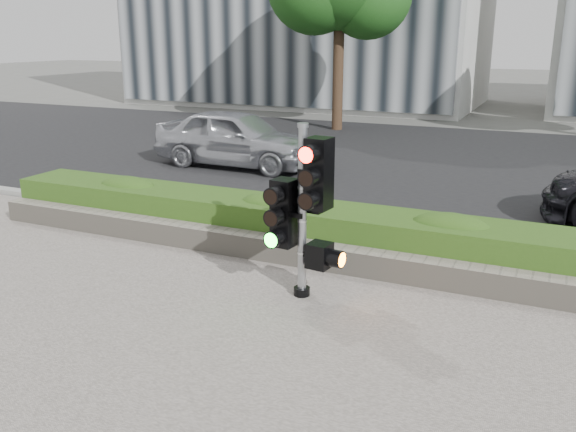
% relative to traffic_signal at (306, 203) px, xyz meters
% --- Properties ---
extents(ground, '(120.00, 120.00, 0.00)m').
position_rel_traffic_signal_xyz_m(ground, '(-0.02, -0.92, -1.23)').
color(ground, '#51514C').
rests_on(ground, ground).
extents(road, '(60.00, 13.00, 0.02)m').
position_rel_traffic_signal_xyz_m(road, '(-0.02, 9.08, -1.22)').
color(road, black).
rests_on(road, ground).
extents(curb, '(60.00, 0.25, 0.12)m').
position_rel_traffic_signal_xyz_m(curb, '(-0.02, 2.23, -1.17)').
color(curb, gray).
rests_on(curb, ground).
extents(stone_wall, '(12.00, 0.32, 0.34)m').
position_rel_traffic_signal_xyz_m(stone_wall, '(-0.02, 0.98, -1.03)').
color(stone_wall, gray).
rests_on(stone_wall, sidewalk).
extents(hedge, '(12.00, 1.00, 0.68)m').
position_rel_traffic_signal_xyz_m(hedge, '(-0.02, 1.63, -0.86)').
color(hedge, '#5B892A').
rests_on(hedge, sidewalk).
extents(traffic_signal, '(0.77, 0.59, 2.17)m').
position_rel_traffic_signal_xyz_m(traffic_signal, '(0.00, 0.00, 0.00)').
color(traffic_signal, black).
rests_on(traffic_signal, sidewalk).
extents(car_silver, '(4.22, 1.79, 1.43)m').
position_rel_traffic_signal_xyz_m(car_silver, '(-4.66, 6.63, -0.49)').
color(car_silver, '#B5B7BD').
rests_on(car_silver, road).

